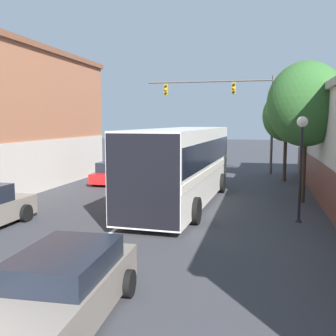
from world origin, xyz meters
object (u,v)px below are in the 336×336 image
object	(u,v)px
parked_car_left_mid	(116,172)
street_tree_far	(286,116)
street_lamp	(301,151)
street_tree_near	(306,104)
hatchback_foreground	(61,290)
bus	(183,162)
traffic_signal_gantry	(234,103)

from	to	relation	value
parked_car_left_mid	street_tree_far	distance (m)	11.03
street_lamp	street_tree_near	distance (m)	4.33
street_lamp	street_tree_near	size ratio (longest dim) A/B	0.61
parked_car_left_mid	street_tree_far	xyz separation A→B (m)	(10.03, 3.05, 3.43)
street_lamp	hatchback_foreground	bearing A→B (deg)	-119.30
hatchback_foreground	parked_car_left_mid	size ratio (longest dim) A/B	1.04
bus	traffic_signal_gantry	bearing A→B (deg)	-4.61
hatchback_foreground	parked_car_left_mid	bearing A→B (deg)	14.85
hatchback_foreground	parked_car_left_mid	distance (m)	16.96
parked_car_left_mid	street_tree_near	xyz separation A→B (m)	(10.49, -3.57, 3.85)
traffic_signal_gantry	bus	bearing A→B (deg)	-97.10
bus	street_tree_near	bearing A→B (deg)	-70.03
parked_car_left_mid	traffic_signal_gantry	bearing A→B (deg)	-46.92
street_lamp	street_tree_near	bearing A→B (deg)	82.79
hatchback_foreground	street_tree_near	bearing A→B (deg)	-25.78
traffic_signal_gantry	street_tree_near	distance (m)	10.57
street_lamp	bus	bearing A→B (deg)	155.29
street_tree_near	hatchback_foreground	bearing A→B (deg)	-113.12
bus	hatchback_foreground	xyz separation A→B (m)	(-0.07, -10.93, -1.26)
bus	traffic_signal_gantry	size ratio (longest dim) A/B	1.20
hatchback_foreground	street_tree_near	xyz separation A→B (m)	(5.38, 12.60, 3.83)
street_lamp	traffic_signal_gantry	bearing A→B (deg)	103.89
street_tree_near	street_tree_far	bearing A→B (deg)	93.90
parked_car_left_mid	traffic_signal_gantry	size ratio (longest dim) A/B	0.48
parked_car_left_mid	street_lamp	xyz separation A→B (m)	(9.99, -7.46, 2.01)
street_lamp	street_tree_far	size ratio (longest dim) A/B	0.69
traffic_signal_gantry	street_tree_far	bearing A→B (deg)	-42.94
hatchback_foreground	parked_car_left_mid	xyz separation A→B (m)	(-5.10, 16.18, -0.03)
street_tree_near	street_tree_far	distance (m)	6.65
hatchback_foreground	traffic_signal_gantry	size ratio (longest dim) A/B	0.50
traffic_signal_gantry	street_tree_near	world-z (taller)	traffic_signal_gantry
bus	street_lamp	world-z (taller)	street_lamp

